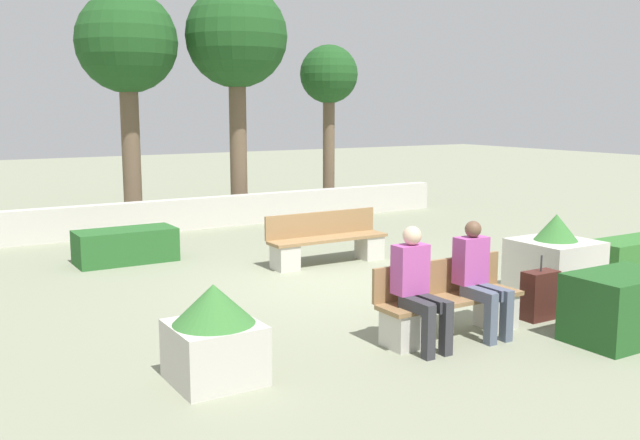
# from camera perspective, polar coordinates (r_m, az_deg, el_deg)

# --- Properties ---
(ground_plane) EXTENTS (60.00, 60.00, 0.00)m
(ground_plane) POSITION_cam_1_polar(r_m,az_deg,el_deg) (10.65, 1.81, -5.11)
(ground_plane) COLOR gray
(perimeter_wall) EXTENTS (12.55, 0.30, 0.67)m
(perimeter_wall) POSITION_cam_1_polar(r_m,az_deg,el_deg) (15.62, -9.77, 0.53)
(perimeter_wall) COLOR beige
(perimeter_wall) RESTS_ON ground_plane
(bench_front) EXTENTS (1.86, 0.49, 0.85)m
(bench_front) POSITION_cam_1_polar(r_m,az_deg,el_deg) (8.34, 10.30, -6.91)
(bench_front) COLOR #937047
(bench_front) RESTS_ON ground_plane
(bench_left_side) EXTENTS (2.12, 0.48, 0.85)m
(bench_left_side) POSITION_cam_1_polar(r_m,az_deg,el_deg) (11.93, 0.59, -1.89)
(bench_left_side) COLOR #937047
(bench_left_side) RESTS_ON ground_plane
(person_seated_man) EXTENTS (0.38, 0.63, 1.31)m
(person_seated_man) POSITION_cam_1_polar(r_m,az_deg,el_deg) (8.34, 12.56, -4.21)
(person_seated_man) COLOR #515B70
(person_seated_man) RESTS_ON ground_plane
(person_seated_woman) EXTENTS (0.38, 0.63, 1.33)m
(person_seated_woman) POSITION_cam_1_polar(r_m,az_deg,el_deg) (7.76, 7.80, -4.96)
(person_seated_woman) COLOR #333338
(person_seated_woman) RESTS_ON ground_plane
(hedge_block_near_left) EXTENTS (1.65, 0.75, 0.56)m
(hedge_block_near_left) POSITION_cam_1_polar(r_m,az_deg,el_deg) (12.48, -15.28, -2.00)
(hedge_block_near_left) COLOR #286028
(hedge_block_near_left) RESTS_ON ground_plane
(hedge_block_near_right) EXTENTS (1.51, 0.68, 0.56)m
(hedge_block_near_right) POSITION_cam_1_polar(r_m,az_deg,el_deg) (12.16, 23.58, -2.73)
(hedge_block_near_right) COLOR #33702D
(hedge_block_near_right) RESTS_ON ground_plane
(hedge_block_mid_left) EXTENTS (1.19, 0.79, 0.77)m
(hedge_block_mid_left) POSITION_cam_1_polar(r_m,az_deg,el_deg) (8.70, 22.92, -6.44)
(hedge_block_mid_left) COLOR #235623
(hedge_block_mid_left) RESTS_ON ground_plane
(planter_corner_left) EXTENTS (0.81, 0.81, 0.95)m
(planter_corner_left) POSITION_cam_1_polar(r_m,az_deg,el_deg) (6.92, -8.46, -8.97)
(planter_corner_left) COLOR beige
(planter_corner_left) RESTS_ON ground_plane
(planter_corner_right) EXTENTS (1.02, 1.02, 1.12)m
(planter_corner_right) POSITION_cam_1_polar(r_m,az_deg,el_deg) (10.58, 18.25, -3.11)
(planter_corner_right) COLOR beige
(planter_corner_right) RESTS_ON ground_plane
(suitcase) EXTENTS (0.45, 0.24, 0.81)m
(suitcase) POSITION_cam_1_polar(r_m,az_deg,el_deg) (9.23, 17.17, -5.77)
(suitcase) COLOR #471E19
(suitcase) RESTS_ON ground_plane
(tree_center_left) EXTENTS (2.22, 2.22, 5.12)m
(tree_center_left) POSITION_cam_1_polar(r_m,az_deg,el_deg) (16.52, -15.19, 13.20)
(tree_center_left) COLOR brown
(tree_center_left) RESTS_ON ground_plane
(tree_center_right) EXTENTS (2.35, 2.35, 5.39)m
(tree_center_right) POSITION_cam_1_polar(r_m,az_deg,el_deg) (17.00, -6.70, 14.05)
(tree_center_right) COLOR brown
(tree_center_right) RESTS_ON ground_plane
(tree_rightmost) EXTENTS (1.47, 1.47, 4.17)m
(tree_rightmost) POSITION_cam_1_polar(r_m,az_deg,el_deg) (18.43, 0.72, 11.12)
(tree_rightmost) COLOR brown
(tree_rightmost) RESTS_ON ground_plane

